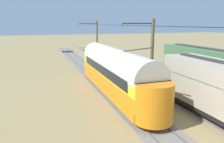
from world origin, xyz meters
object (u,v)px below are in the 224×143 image
at_px(vintage_streetcar, 115,70).
at_px(track_end_bumper, 149,62).
at_px(catenary_pole_mid_near, 151,57).
at_px(coach_far_siding, 208,66).
at_px(catenary_pole_foreground, 97,41).

height_order(vintage_streetcar, track_end_bumper, vintage_streetcar).
height_order(vintage_streetcar, catenary_pole_mid_near, catenary_pole_mid_near).
xyz_separation_m(coach_far_siding, catenary_pole_foreground, (7.31, -17.35, 1.48)).
distance_m(coach_far_siding, catenary_pole_foreground, 18.89).
height_order(coach_far_siding, catenary_pole_foreground, catenary_pole_foreground).
distance_m(catenary_pole_foreground, catenary_pole_mid_near, 18.22).
relative_size(vintage_streetcar, track_end_bumper, 9.36).
xyz_separation_m(vintage_streetcar, catenary_pole_mid_near, (-2.78, 1.75, 1.38)).
distance_m(vintage_streetcar, catenary_pole_foreground, 16.76).
bearing_deg(vintage_streetcar, coach_far_siding, 175.00).
distance_m(catenary_pole_mid_near, track_end_bumper, 15.72).
relative_size(coach_far_siding, catenary_pole_foreground, 1.79).
relative_size(catenary_pole_mid_near, track_end_bumper, 3.85).
bearing_deg(track_end_bumper, vintage_streetcar, 49.40).
bearing_deg(catenary_pole_foreground, catenary_pole_mid_near, 90.00).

